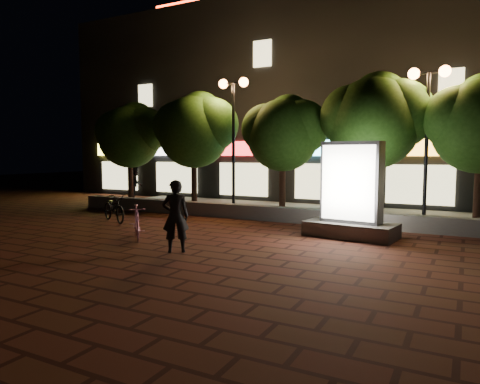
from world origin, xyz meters
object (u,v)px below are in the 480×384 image
Objects in this scene: ad_kiosk at (351,199)px; scooter_parked at (114,208)px; tree_mid at (285,130)px; rider at (176,216)px; tree_right at (376,118)px; tree_far_left at (131,133)px; street_lamp_left at (233,110)px; scooter_pink at (137,222)px; pedestrian at (136,183)px; street_lamp_right at (428,104)px; tree_left at (196,127)px.

ad_kiosk is 1.44× the size of scooter_parked.
rider is at bearing -89.48° from tree_mid.
tree_right reaches higher than tree_mid.
tree_far_left is 0.89× the size of street_lamp_left.
scooter_pink is (0.17, -5.89, -3.57)m from street_lamp_left.
ad_kiosk is (5.34, -2.88, -2.95)m from street_lamp_left.
pedestrian is (-11.16, 0.63, -2.63)m from tree_right.
tree_right is 1.02× the size of street_lamp_right.
tree_left is at bearing 65.30° from scooter_pink.
scooter_pink is (-5.17, -3.01, -0.62)m from ad_kiosk.
scooter_parked is at bearing 100.71° from scooter_pink.
tree_mid reaches higher than scooter_parked.
scooter_parked is (-9.53, -3.95, -3.40)m from street_lamp_right.
pedestrian is at bearing 87.70° from scooter_pink.
ad_kiosk is (-1.66, -2.88, -2.81)m from street_lamp_right.
street_lamp_left is at bearing -108.38° from rider.
tree_mid reaches higher than pedestrian.
street_lamp_left is at bearing -126.88° from pedestrian.
tree_left is 2.83× the size of rider.
scooter_pink is at bearing -98.77° from scooter_parked.
tree_right is 8.62m from scooter_pink.
scooter_pink is (-5.18, -6.15, -3.11)m from tree_right.
tree_right is at bearing -35.05° from scooter_parked.
tree_far_left is at bearing -78.62° from rider.
pedestrian reaches higher than scooter_pink.
tree_far_left reaches higher than ad_kiosk.
scooter_pink is at bearing -106.98° from tree_mid.
scooter_parked is at bearing -151.88° from tree_right.
street_lamp_left is at bearing 180.00° from street_lamp_right.
tree_far_left is 5.84m from scooter_parked.
tree_right is 2.97× the size of pedestrian.
pedestrian is at bearing 176.00° from street_lamp_right.
tree_left is at bearing 172.30° from street_lamp_left.
pedestrian is (-0.36, 0.63, -2.36)m from tree_far_left.
scooter_pink is 3.33m from scooter_parked.
ad_kiosk is 6.01m from scooter_pink.
street_lamp_left reaches higher than rider.
tree_mid is 2.64× the size of pedestrian.
tree_mid is (7.50, -0.00, -0.08)m from tree_far_left.
tree_far_left reaches higher than tree_mid.
tree_far_left is 2.68× the size of rider.
tree_mid is at bearing 29.32° from scooter_pink.
street_lamp_left is 6.64m from pedestrian.
ad_kiosk is (3.29, -3.14, -2.14)m from tree_mid.
scooter_parked is (-0.59, -4.21, -2.96)m from tree_left.
street_lamp_left is at bearing -177.19° from tree_right.
tree_right is 1.89× the size of ad_kiosk.
street_lamp_left is at bearing 47.98° from scooter_pink.
street_lamp_left is 6.74m from ad_kiosk.
rider is at bearing -125.91° from street_lamp_right.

